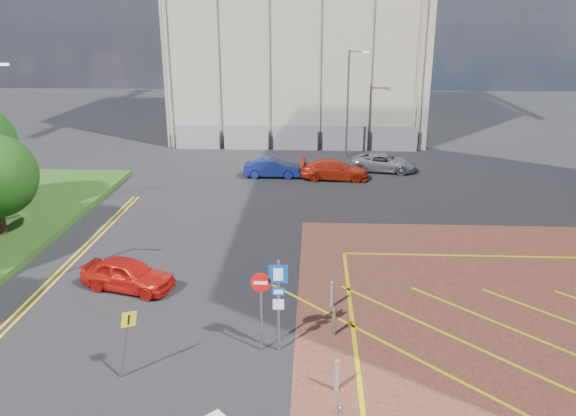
# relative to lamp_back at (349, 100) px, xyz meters

# --- Properties ---
(ground) EXTENTS (140.00, 140.00, 0.00)m
(ground) POSITION_rel_lamp_back_xyz_m (-4.08, -28.00, -4.36)
(ground) COLOR black
(ground) RESTS_ON ground
(lamp_back) EXTENTS (1.53, 0.16, 8.00)m
(lamp_back) POSITION_rel_lamp_back_xyz_m (0.00, 0.00, 0.00)
(lamp_back) COLOR #9EA0A8
(lamp_back) RESTS_ON ground
(sign_cluster) EXTENTS (1.17, 0.12, 3.20)m
(sign_cluster) POSITION_rel_lamp_back_xyz_m (-3.78, -27.02, -2.41)
(sign_cluster) COLOR #9EA0A8
(sign_cluster) RESTS_ON ground
(warning_sign) EXTENTS (0.69, 0.40, 2.25)m
(warning_sign) POSITION_rel_lamp_back_xyz_m (-7.95, -28.66, -2.93)
(warning_sign) COLOR #9EA0A8
(warning_sign) RESTS_ON ground
(bollard_row) EXTENTS (0.14, 11.14, 0.90)m
(bollard_row) POSITION_rel_lamp_back_xyz_m (-1.78, -29.67, -3.89)
(bollard_row) COLOR #9EA0A8
(bollard_row) RESTS_ON forecourt
(construction_building) EXTENTS (21.20, 19.20, 22.00)m
(construction_building) POSITION_rel_lamp_back_xyz_m (-4.08, 12.00, 6.64)
(construction_building) COLOR #A99E8A
(construction_building) RESTS_ON ground
(construction_fence) EXTENTS (21.60, 0.06, 2.00)m
(construction_fence) POSITION_rel_lamp_back_xyz_m (-3.08, 2.00, -3.36)
(construction_fence) COLOR gray
(construction_fence) RESTS_ON ground
(car_red_left) EXTENTS (4.02, 2.47, 1.28)m
(car_red_left) POSITION_rel_lamp_back_xyz_m (-9.83, -22.92, -3.72)
(car_red_left) COLOR red
(car_red_left) RESTS_ON ground
(car_blue_back) EXTENTS (3.84, 1.37, 1.26)m
(car_blue_back) POSITION_rel_lamp_back_xyz_m (-5.34, -6.13, -3.73)
(car_blue_back) COLOR navy
(car_blue_back) RESTS_ON ground
(car_red_back) EXTENTS (4.64, 2.04, 1.33)m
(car_red_back) POSITION_rel_lamp_back_xyz_m (-1.16, -6.48, -3.70)
(car_red_back) COLOR red
(car_red_back) RESTS_ON ground
(car_silver_back) EXTENTS (4.74, 2.77, 1.24)m
(car_silver_back) POSITION_rel_lamp_back_xyz_m (2.34, -4.25, -3.74)
(car_silver_back) COLOR #A5A6AC
(car_silver_back) RESTS_ON ground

